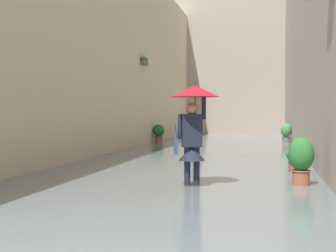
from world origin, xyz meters
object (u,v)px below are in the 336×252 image
potted_plant_near_left (301,159)px  potted_plant_far_right (159,133)px  potted_plant_mid_left (286,132)px  person_wading (193,116)px  potted_plant_far_left (297,158)px

potted_plant_near_left → potted_plant_far_right: size_ratio=1.06×
potted_plant_mid_left → potted_plant_far_right: bearing=9.0°
person_wading → potted_plant_mid_left: person_wading is taller
potted_plant_far_right → potted_plant_far_left: 12.14m
person_wading → potted_plant_near_left: person_wading is taller
potted_plant_near_left → potted_plant_mid_left: (-0.25, -13.66, -0.01)m
potted_plant_far_right → potted_plant_mid_left: size_ratio=0.95×
potted_plant_far_right → potted_plant_mid_left: bearing=-171.0°
person_wading → potted_plant_far_left: size_ratio=2.97×
person_wading → potted_plant_near_left: (-2.05, -0.60, -0.85)m
potted_plant_far_left → potted_plant_mid_left: bearing=-91.0°
potted_plant_far_left → potted_plant_far_right: bearing=-60.9°
potted_plant_mid_left → potted_plant_far_left: potted_plant_mid_left is taller
person_wading → potted_plant_mid_left: 14.47m
potted_plant_near_left → potted_plant_far_right: potted_plant_near_left is taller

